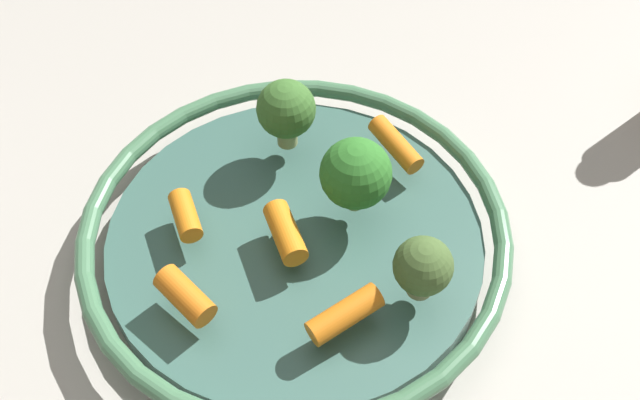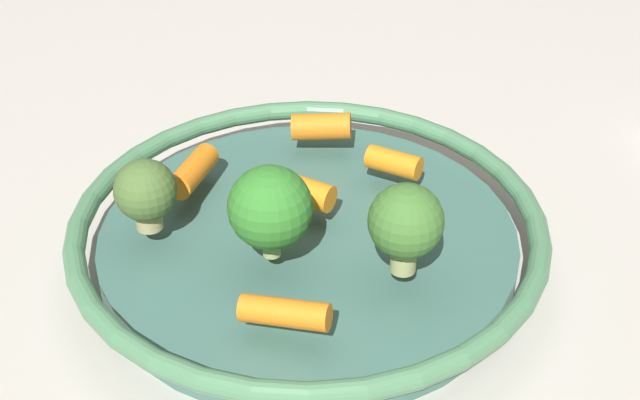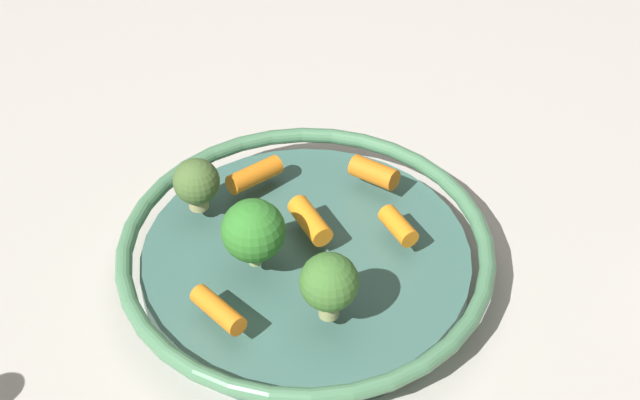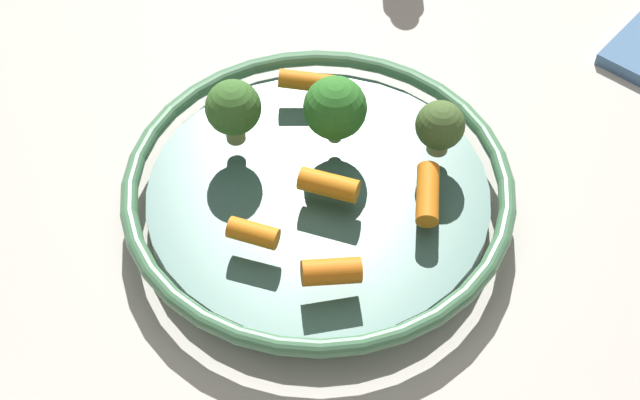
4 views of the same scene
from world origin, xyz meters
TOP-DOWN VIEW (x-y plane):
  - ground_plane at (0.00, 0.00)m, footprint 2.02×2.02m
  - serving_bowl at (0.00, 0.00)m, footprint 0.35×0.35m
  - baby_carrot_left at (-0.07, 0.08)m, footprint 0.05×0.05m
  - baby_carrot_near_rim at (-0.09, -0.03)m, footprint 0.05×0.06m
  - baby_carrot_right at (0.01, 0.09)m, footprint 0.05×0.03m
  - baby_carrot_back at (-0.02, 0.01)m, footprint 0.06×0.03m
  - baby_carrot_center at (0.07, -0.09)m, footprint 0.06×0.04m
  - broccoli_floret_small at (0.01, -0.05)m, footprint 0.06×0.06m
  - broccoli_floret_edge at (-0.07, -0.09)m, footprint 0.04×0.04m
  - broccoli_floret_mid at (0.09, -0.00)m, footprint 0.05×0.05m

SIDE VIEW (x-z plane):
  - ground_plane at x=0.00m, z-range 0.00..0.00m
  - serving_bowl at x=0.00m, z-range 0.00..0.05m
  - baby_carrot_center at x=0.07m, z-range 0.04..0.07m
  - baby_carrot_right at x=0.01m, z-range 0.04..0.06m
  - baby_carrot_near_rim at x=-0.09m, z-range 0.04..0.07m
  - baby_carrot_back at x=-0.02m, z-range 0.05..0.07m
  - baby_carrot_left at x=-0.07m, z-range 0.04..0.07m
  - broccoli_floret_edge at x=-0.07m, z-range 0.05..0.10m
  - broccoli_floret_small at x=0.01m, z-range 0.05..0.12m
  - broccoli_floret_mid at x=0.09m, z-range 0.05..0.12m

